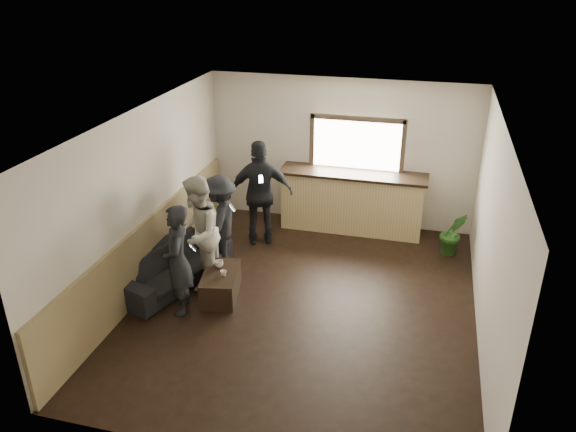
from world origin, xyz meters
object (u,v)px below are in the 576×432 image
(cup_a, at_px, (219,264))
(person_d, at_px, (261,193))
(cup_b, at_px, (224,273))
(person_a, at_px, (178,260))
(person_b, at_px, (198,233))
(sofa, at_px, (173,265))
(bar_counter, at_px, (352,198))
(potted_plant, at_px, (453,233))
(person_c, at_px, (220,221))
(coffee_table, at_px, (221,284))

(cup_a, xyz_separation_m, person_d, (0.16, 1.70, 0.50))
(cup_a, relative_size, cup_b, 1.38)
(cup_a, height_order, person_a, person_a)
(person_b, relative_size, person_d, 0.94)
(person_b, bearing_deg, sofa, -95.53)
(bar_counter, xyz_separation_m, potted_plant, (1.85, -0.56, -0.24))
(cup_a, xyz_separation_m, person_b, (-0.35, 0.08, 0.45))
(person_c, bearing_deg, cup_b, 20.34)
(person_b, bearing_deg, potted_plant, 106.90)
(potted_plant, xyz_separation_m, person_d, (-3.34, -0.41, 0.56))
(coffee_table, relative_size, person_c, 0.58)
(cup_b, height_order, person_c, person_c)
(sofa, relative_size, potted_plant, 2.60)
(bar_counter, distance_m, cup_b, 3.26)
(bar_counter, bearing_deg, person_a, -120.99)
(person_d, bearing_deg, bar_counter, -167.18)
(person_c, bearing_deg, sofa, -37.36)
(cup_a, bearing_deg, cup_b, -55.77)
(sofa, bearing_deg, person_d, -13.22)
(cup_b, xyz_separation_m, person_d, (-0.00, 1.94, 0.51))
(person_c, xyz_separation_m, person_d, (0.42, 0.91, 0.17))
(person_d, bearing_deg, person_a, 57.85)
(bar_counter, bearing_deg, person_c, -135.64)
(person_a, relative_size, person_c, 1.06)
(cup_a, height_order, person_b, person_b)
(sofa, height_order, coffee_table, sofa)
(cup_a, xyz_separation_m, cup_b, (0.16, -0.24, -0.01))
(coffee_table, height_order, cup_a, cup_a)
(potted_plant, bearing_deg, bar_counter, 163.24)
(bar_counter, bearing_deg, sofa, -132.98)
(person_a, distance_m, person_b, 0.74)
(person_d, bearing_deg, potted_plant, 166.89)
(person_d, bearing_deg, cup_b, 70.06)
(cup_a, height_order, person_c, person_c)
(person_b, bearing_deg, person_c, 162.05)
(person_a, xyz_separation_m, person_c, (0.09, 1.46, -0.05))
(potted_plant, bearing_deg, person_a, -144.26)
(cup_a, bearing_deg, person_c, 108.30)
(sofa, xyz_separation_m, person_a, (0.45, -0.70, 0.53))
(cup_b, bearing_deg, bar_counter, 62.85)
(sofa, distance_m, person_d, 2.03)
(cup_a, xyz_separation_m, person_a, (-0.35, -0.66, 0.38))
(sofa, height_order, cup_b, sofa)
(bar_counter, bearing_deg, potted_plant, -16.76)
(bar_counter, xyz_separation_m, cup_b, (-1.49, -2.90, -0.19))
(coffee_table, xyz_separation_m, cup_b, (0.09, -0.08, 0.25))
(cup_b, height_order, person_a, person_a)
(coffee_table, height_order, person_b, person_b)
(coffee_table, relative_size, cup_a, 6.84)
(cup_a, height_order, potted_plant, potted_plant)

